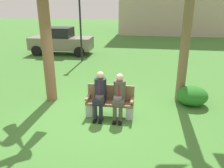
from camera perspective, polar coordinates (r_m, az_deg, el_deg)
name	(u,v)px	position (r m, az deg, el deg)	size (l,w,h in m)	color
ground_plane	(98,117)	(6.65, -3.58, -8.35)	(80.00, 80.00, 0.00)	#3F752F
park_bench	(110,103)	(6.59, -0.48, -4.74)	(1.37, 0.44, 0.90)	brown
seated_man_left	(100,93)	(6.39, -3.07, -2.21)	(0.34, 0.72, 1.34)	#23232D
seated_man_right	(119,94)	(6.31, 1.80, -2.65)	(0.34, 0.72, 1.30)	#4C473D
shrub_near_bench	(192,96)	(7.74, 19.54, -2.77)	(0.99, 0.91, 0.62)	#246F1F
parked_car_near	(61,41)	(15.00, -12.80, 10.56)	(3.94, 1.79, 1.68)	slate
street_lamp	(80,19)	(12.67, -8.04, 15.94)	(0.24, 0.24, 3.80)	black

